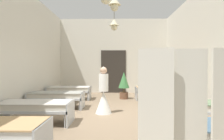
{
  "coord_description": "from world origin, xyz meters",
  "views": [
    {
      "loc": [
        0.13,
        -6.02,
        1.48
      ],
      "look_at": [
        0.0,
        0.82,
        1.36
      ],
      "focal_mm": 31.72,
      "sensor_mm": 36.0,
      "label": 1
    }
  ],
  "objects_px": {
    "privacy_screen": "(190,120)",
    "bed_right_row_1": "(188,107)",
    "bed_left_row_1": "(35,107)",
    "bed_right_row_2": "(168,96)",
    "potted_plant": "(124,83)",
    "bed_right_row_3": "(157,90)",
    "nurse_near_aisle": "(104,97)",
    "bed_left_row_3": "(69,90)",
    "bed_left_row_2": "(57,96)"
  },
  "relations": [
    {
      "from": "bed_left_row_1",
      "to": "bed_right_row_2",
      "type": "relative_size",
      "value": 1.0
    },
    {
      "from": "bed_right_row_2",
      "to": "bed_right_row_3",
      "type": "height_order",
      "value": "same"
    },
    {
      "from": "bed_left_row_3",
      "to": "bed_left_row_1",
      "type": "bearing_deg",
      "value": -90.0
    },
    {
      "from": "bed_right_row_3",
      "to": "privacy_screen",
      "type": "distance_m",
      "value": 6.59
    },
    {
      "from": "bed_right_row_3",
      "to": "privacy_screen",
      "type": "xyz_separation_m",
      "value": [
        -0.95,
        -6.51,
        0.41
      ]
    },
    {
      "from": "bed_right_row_2",
      "to": "bed_right_row_3",
      "type": "distance_m",
      "value": 1.9
    },
    {
      "from": "bed_left_row_3",
      "to": "potted_plant",
      "type": "bearing_deg",
      "value": 4.07
    },
    {
      "from": "bed_right_row_2",
      "to": "privacy_screen",
      "type": "bearing_deg",
      "value": -101.65
    },
    {
      "from": "bed_right_row_2",
      "to": "nurse_near_aisle",
      "type": "xyz_separation_m",
      "value": [
        -2.23,
        -0.74,
        0.09
      ]
    },
    {
      "from": "bed_right_row_2",
      "to": "privacy_screen",
      "type": "xyz_separation_m",
      "value": [
        -0.95,
        -4.61,
        0.41
      ]
    },
    {
      "from": "nurse_near_aisle",
      "to": "privacy_screen",
      "type": "height_order",
      "value": "privacy_screen"
    },
    {
      "from": "bed_right_row_2",
      "to": "bed_right_row_1",
      "type": "bearing_deg",
      "value": -90.0
    },
    {
      "from": "bed_left_row_3",
      "to": "potted_plant",
      "type": "height_order",
      "value": "potted_plant"
    },
    {
      "from": "bed_right_row_1",
      "to": "bed_right_row_2",
      "type": "distance_m",
      "value": 1.9
    },
    {
      "from": "privacy_screen",
      "to": "bed_right_row_1",
      "type": "bearing_deg",
      "value": 72.49
    },
    {
      "from": "bed_right_row_2",
      "to": "potted_plant",
      "type": "distance_m",
      "value": 2.56
    },
    {
      "from": "bed_right_row_3",
      "to": "privacy_screen",
      "type": "height_order",
      "value": "privacy_screen"
    },
    {
      "from": "bed_left_row_3",
      "to": "nurse_near_aisle",
      "type": "relative_size",
      "value": 1.28
    },
    {
      "from": "bed_right_row_2",
      "to": "bed_left_row_3",
      "type": "distance_m",
      "value": 4.37
    },
    {
      "from": "bed_left_row_3",
      "to": "nurse_near_aisle",
      "type": "distance_m",
      "value": 3.15
    },
    {
      "from": "nurse_near_aisle",
      "to": "potted_plant",
      "type": "distance_m",
      "value": 2.92
    },
    {
      "from": "bed_right_row_1",
      "to": "potted_plant",
      "type": "xyz_separation_m",
      "value": [
        -1.47,
        3.98,
        0.28
      ]
    },
    {
      "from": "bed_right_row_1",
      "to": "potted_plant",
      "type": "height_order",
      "value": "potted_plant"
    },
    {
      "from": "bed_right_row_1",
      "to": "potted_plant",
      "type": "relative_size",
      "value": 1.54
    },
    {
      "from": "nurse_near_aisle",
      "to": "bed_right_row_2",
      "type": "bearing_deg",
      "value": -5.92
    },
    {
      "from": "bed_left_row_2",
      "to": "nurse_near_aisle",
      "type": "distance_m",
      "value": 1.87
    },
    {
      "from": "bed_left_row_1",
      "to": "bed_right_row_2",
      "type": "height_order",
      "value": "same"
    },
    {
      "from": "bed_left_row_3",
      "to": "privacy_screen",
      "type": "bearing_deg",
      "value": -65.33
    },
    {
      "from": "bed_left_row_2",
      "to": "bed_left_row_3",
      "type": "bearing_deg",
      "value": 90.0
    },
    {
      "from": "bed_left_row_1",
      "to": "bed_right_row_2",
      "type": "distance_m",
      "value": 4.37
    },
    {
      "from": "privacy_screen",
      "to": "bed_left_row_2",
      "type": "bearing_deg",
      "value": 124.8
    },
    {
      "from": "potted_plant",
      "to": "privacy_screen",
      "type": "bearing_deg",
      "value": -85.58
    },
    {
      "from": "bed_right_row_3",
      "to": "nurse_near_aisle",
      "type": "xyz_separation_m",
      "value": [
        -2.23,
        -2.64,
        0.09
      ]
    },
    {
      "from": "bed_right_row_3",
      "to": "potted_plant",
      "type": "height_order",
      "value": "potted_plant"
    },
    {
      "from": "nurse_near_aisle",
      "to": "potted_plant",
      "type": "relative_size",
      "value": 1.21
    },
    {
      "from": "bed_right_row_3",
      "to": "potted_plant",
      "type": "bearing_deg",
      "value": 173.16
    },
    {
      "from": "bed_right_row_1",
      "to": "nurse_near_aisle",
      "type": "xyz_separation_m",
      "value": [
        -2.23,
        1.16,
        0.09
      ]
    },
    {
      "from": "bed_left_row_1",
      "to": "potted_plant",
      "type": "relative_size",
      "value": 1.54
    },
    {
      "from": "potted_plant",
      "to": "bed_left_row_1",
      "type": "bearing_deg",
      "value": -121.88
    },
    {
      "from": "nurse_near_aisle",
      "to": "privacy_screen",
      "type": "distance_m",
      "value": 4.09
    },
    {
      "from": "bed_left_row_1",
      "to": "privacy_screen",
      "type": "relative_size",
      "value": 1.12
    },
    {
      "from": "bed_left_row_1",
      "to": "bed_left_row_3",
      "type": "height_order",
      "value": "same"
    },
    {
      "from": "bed_right_row_2",
      "to": "bed_left_row_1",
      "type": "bearing_deg",
      "value": -154.25
    },
    {
      "from": "bed_left_row_2",
      "to": "bed_right_row_3",
      "type": "distance_m",
      "value": 4.37
    },
    {
      "from": "bed_right_row_3",
      "to": "bed_right_row_2",
      "type": "bearing_deg",
      "value": -90.0
    },
    {
      "from": "bed_left_row_3",
      "to": "bed_right_row_3",
      "type": "bearing_deg",
      "value": 0.0
    },
    {
      "from": "potted_plant",
      "to": "nurse_near_aisle",
      "type": "bearing_deg",
      "value": -105.1
    },
    {
      "from": "bed_left_row_1",
      "to": "bed_right_row_1",
      "type": "bearing_deg",
      "value": 0.0
    },
    {
      "from": "bed_right_row_2",
      "to": "bed_right_row_3",
      "type": "bearing_deg",
      "value": 90.0
    },
    {
      "from": "potted_plant",
      "to": "privacy_screen",
      "type": "relative_size",
      "value": 0.73
    }
  ]
}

